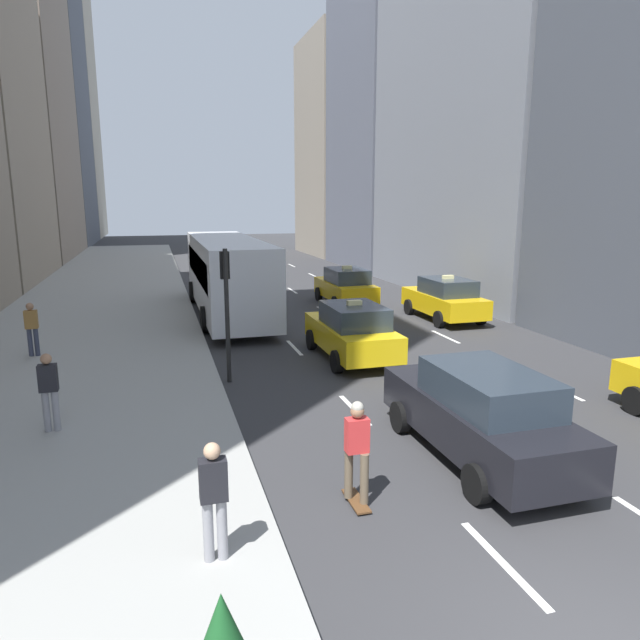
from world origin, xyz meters
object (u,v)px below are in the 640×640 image
object	(u,v)px
taxi_third	(445,299)
sedan_black_near	(480,413)
taxi_lead	(346,286)
traffic_light_pole	(226,294)
skateboarder	(357,448)
pedestrian_far_walking	(32,327)
pedestrian_near_curb	(214,496)
city_bus	(227,273)
taxi_second	(352,331)
pedestrian_mid_block	(49,388)

from	to	relation	value
taxi_third	sedan_black_near	bearing A→B (deg)	-115.40
taxi_lead	traffic_light_pole	xyz separation A→B (m)	(-6.75, -10.09, 1.53)
skateboarder	taxi_third	bearing A→B (deg)	56.61
taxi_lead	sedan_black_near	world-z (taller)	taxi_lead
sedan_black_near	pedestrian_far_walking	size ratio (longest dim) A/B	2.95
skateboarder	pedestrian_near_curb	size ratio (longest dim) A/B	1.06
city_bus	skateboarder	world-z (taller)	city_bus
taxi_lead	traffic_light_pole	bearing A→B (deg)	-123.79
taxi_second	skateboarder	distance (m)	8.67
taxi_third	skateboarder	world-z (taller)	taxi_third
taxi_lead	pedestrian_near_curb	size ratio (longest dim) A/B	2.67
taxi_second	pedestrian_near_curb	world-z (taller)	taxi_second
taxi_third	traffic_light_pole	size ratio (longest dim) A/B	1.22
pedestrian_mid_block	taxi_second	bearing A→B (deg)	26.64
pedestrian_mid_block	pedestrian_near_curb	bearing A→B (deg)	-62.23
skateboarder	pedestrian_mid_block	xyz separation A→B (m)	(-5.14, 4.23, 0.10)
pedestrian_far_walking	traffic_light_pole	xyz separation A→B (m)	(5.47, -3.68, 1.34)
city_bus	pedestrian_near_curb	bearing A→B (deg)	-97.64
city_bus	traffic_light_pole	bearing A→B (deg)	-97.01
skateboarder	pedestrian_mid_block	size ratio (longest dim) A/B	1.06
taxi_second	pedestrian_far_walking	size ratio (longest dim) A/B	2.67
pedestrian_far_walking	traffic_light_pole	distance (m)	6.73
taxi_second	pedestrian_near_curb	xyz separation A→B (m)	(-5.14, -9.27, 0.19)
taxi_third	pedestrian_far_walking	world-z (taller)	taxi_third
pedestrian_near_curb	pedestrian_mid_block	xyz separation A→B (m)	(-2.79, 5.29, 0.00)
taxi_third	pedestrian_mid_block	bearing A→B (deg)	-147.87
city_bus	pedestrian_mid_block	bearing A→B (deg)	-112.99
taxi_lead	pedestrian_mid_block	distance (m)	16.77
sedan_black_near	pedestrian_near_curb	world-z (taller)	sedan_black_near
skateboarder	pedestrian_far_walking	size ratio (longest dim) A/B	1.06
taxi_second	pedestrian_near_curb	bearing A→B (deg)	-119.00
pedestrian_mid_block	sedan_black_near	bearing A→B (deg)	-22.61
taxi_second	city_bus	world-z (taller)	city_bus
pedestrian_mid_block	traffic_light_pole	xyz separation A→B (m)	(3.98, 2.80, 1.34)
pedestrian_far_walking	traffic_light_pole	world-z (taller)	traffic_light_pole
pedestrian_far_walking	skateboarder	bearing A→B (deg)	-58.25
taxi_lead	traffic_light_pole	size ratio (longest dim) A/B	1.22
taxi_lead	skateboarder	size ratio (longest dim) A/B	2.52
pedestrian_near_curb	pedestrian_mid_block	distance (m)	5.98
pedestrian_far_walking	taxi_lead	bearing A→B (deg)	27.66
taxi_lead	skateboarder	bearing A→B (deg)	-108.08
pedestrian_far_walking	traffic_light_pole	size ratio (longest dim) A/B	0.46
traffic_light_pole	skateboarder	bearing A→B (deg)	-80.60
taxi_second	city_bus	bearing A→B (deg)	109.19
pedestrian_near_curb	traffic_light_pole	xyz separation A→B (m)	(1.19, 8.09, 1.34)
taxi_second	skateboarder	xyz separation A→B (m)	(-2.79, -8.20, 0.08)
city_bus	pedestrian_far_walking	world-z (taller)	city_bus
city_bus	skateboarder	size ratio (longest dim) A/B	6.65
taxi_lead	city_bus	world-z (taller)	city_bus
pedestrian_mid_block	traffic_light_pole	world-z (taller)	traffic_light_pole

